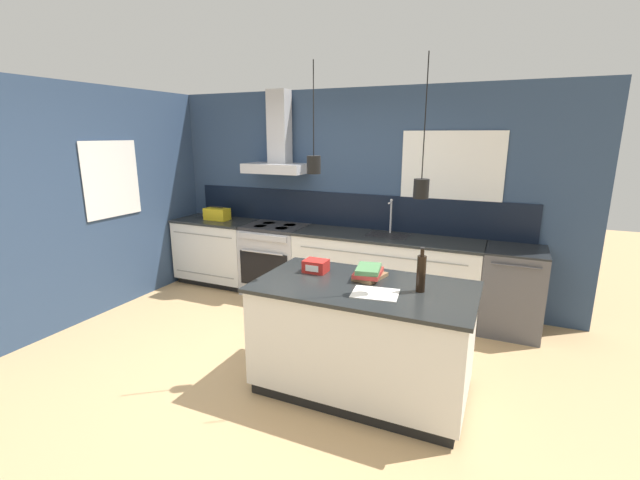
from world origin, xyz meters
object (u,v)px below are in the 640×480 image
(book_stack, at_px, (369,272))
(red_supply_box, at_px, (316,266))
(oven_range, at_px, (276,259))
(yellow_toolbox, at_px, (217,214))
(dishwasher, at_px, (512,290))
(bottle_on_island, at_px, (421,273))

(book_stack, xyz_separation_m, red_supply_box, (-0.47, -0.02, 0.00))
(oven_range, xyz_separation_m, book_stack, (1.75, -1.51, 0.51))
(oven_range, distance_m, red_supply_box, 2.06)
(book_stack, relative_size, yellow_toolbox, 0.97)
(dishwasher, relative_size, book_stack, 2.76)
(yellow_toolbox, bearing_deg, bottle_on_island, -27.77)
(oven_range, bearing_deg, yellow_toolbox, 179.73)
(dishwasher, height_order, bottle_on_island, bottle_on_island)
(dishwasher, relative_size, bottle_on_island, 2.64)
(book_stack, bearing_deg, yellow_toolbox, 150.48)
(bottle_on_island, bearing_deg, dishwasher, 67.78)
(bottle_on_island, height_order, red_supply_box, bottle_on_island)
(bottle_on_island, xyz_separation_m, book_stack, (-0.45, 0.13, -0.10))
(book_stack, distance_m, yellow_toolbox, 3.07)
(book_stack, height_order, red_supply_box, red_supply_box)
(dishwasher, height_order, red_supply_box, red_supply_box)
(oven_range, relative_size, book_stack, 2.76)
(bottle_on_island, bearing_deg, book_stack, 163.89)
(yellow_toolbox, bearing_deg, oven_range, -0.27)
(yellow_toolbox, bearing_deg, book_stack, -29.52)
(book_stack, xyz_separation_m, yellow_toolbox, (-2.67, 1.51, 0.03))
(dishwasher, bearing_deg, book_stack, -126.42)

